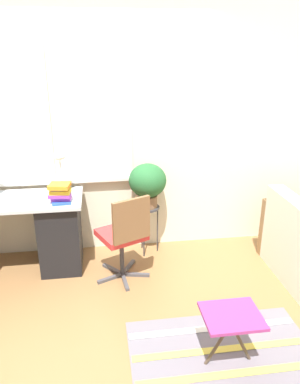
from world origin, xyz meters
name	(u,v)px	position (x,y,z in m)	size (l,w,h in m)	color
ground_plane	(95,278)	(0.00, 0.00, 0.00)	(14.00, 14.00, 0.00)	olive
wall_back_with_window	(86,130)	(-0.02, 0.67, 1.35)	(9.00, 0.12, 2.70)	beige
desk_lamp	(60,163)	(-0.28, 0.39, 1.10)	(0.14, 0.14, 0.43)	white
book_stack	(60,193)	(-0.28, 0.16, 0.87)	(0.22, 0.19, 0.19)	#2851B2
office_chair_swivel	(124,235)	(0.30, -0.05, 0.49)	(0.54, 0.54, 0.90)	#47474C
plant_stand	(148,212)	(0.59, 0.45, 0.49)	(0.26, 0.26, 0.55)	#333338
potted_plant	(148,182)	(0.59, 0.45, 0.83)	(0.40, 0.40, 0.48)	brown
floor_rug_striped	(222,350)	(0.95, -1.10, 0.00)	(1.40, 0.81, 0.01)	slate
folding_stool	(232,319)	(0.96, -1.21, 0.38)	(0.41, 0.35, 0.43)	#93337A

